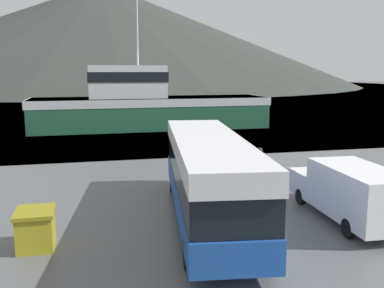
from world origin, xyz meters
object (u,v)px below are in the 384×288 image
object	(u,v)px
tour_bus	(208,174)
storage_bin	(36,229)
delivery_van	(350,191)
fishing_boat	(146,105)

from	to	relation	value
tour_bus	storage_bin	size ratio (longest dim) A/B	7.93
delivery_van	storage_bin	size ratio (longest dim) A/B	4.28
fishing_boat	tour_bus	bearing A→B (deg)	-2.90
fishing_boat	storage_bin	distance (m)	30.06
tour_bus	delivery_van	xyz separation A→B (m)	(5.40, -1.35, -0.66)
fishing_boat	storage_bin	bearing A→B (deg)	-14.93
fishing_boat	storage_bin	size ratio (longest dim) A/B	15.93
storage_bin	tour_bus	bearing A→B (deg)	11.51
delivery_van	fishing_boat	size ratio (longest dim) A/B	0.27
tour_bus	storage_bin	distance (m)	6.55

